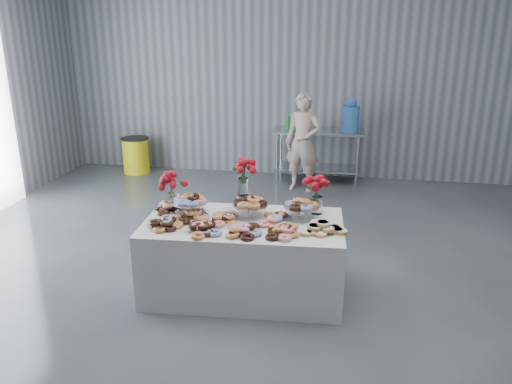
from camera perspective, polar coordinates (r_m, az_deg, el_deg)
ground at (r=4.87m, az=-1.98°, el=-12.88°), size 9.00×9.00×0.00m
room_walls at (r=4.29m, az=-5.99°, el=19.79°), size 8.04×9.04×4.02m
display_table at (r=4.94m, az=-1.43°, el=-7.46°), size 1.96×1.12×0.75m
prep_table at (r=8.39m, az=7.08°, el=5.21°), size 1.50×0.60×0.90m
donut_mounds at (r=4.72m, az=-1.59°, el=-3.14°), size 1.85×0.91×0.09m
cake_stand_left at (r=4.97m, az=-7.53°, el=-0.98°), size 0.36×0.36×0.17m
cake_stand_mid at (r=4.87m, az=-0.65°, el=-1.26°), size 0.36×0.36×0.17m
cake_stand_right at (r=4.83m, az=5.24°, el=-1.49°), size 0.36×0.36×0.17m
danish_pile at (r=4.58m, az=7.61°, el=-3.86°), size 0.48×0.48×0.11m
bouquet_left at (r=5.07m, az=-9.53°, el=1.15°), size 0.26×0.26×0.42m
bouquet_right at (r=4.92m, az=7.09°, el=0.76°), size 0.26×0.26×0.42m
bouquet_center at (r=4.99m, az=-1.51°, el=2.14°), size 0.26×0.26×0.57m
water_jug at (r=8.28m, az=10.72°, el=8.59°), size 0.28×0.28×0.55m
drink_bottles at (r=8.23m, az=4.91°, el=7.98°), size 0.54×0.08×0.27m
person at (r=7.92m, az=5.39°, el=5.67°), size 0.64×0.50×1.56m
trash_barrel at (r=9.21m, az=-13.56°, el=4.11°), size 0.50×0.50×0.64m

